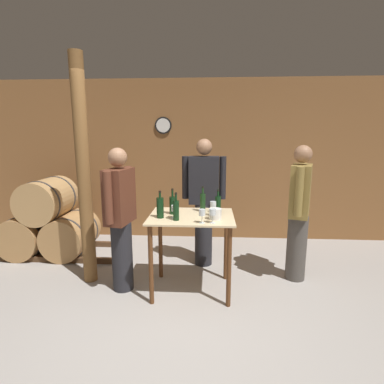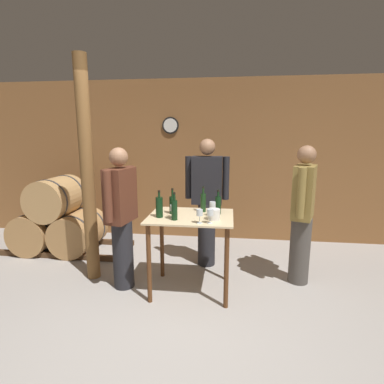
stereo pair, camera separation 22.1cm
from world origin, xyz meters
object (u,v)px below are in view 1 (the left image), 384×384
wine_bottle_right (203,202)px  wine_glass_near_center (202,213)px  wine_bottle_far_right (218,204)px  person_visitor_bearded (299,211)px  wine_bottle_left (173,205)px  wine_glass_near_right (213,213)px  wine_glass_far_side (213,205)px  wooden_post (84,173)px  wine_bottle_center (176,209)px  wine_bottle_far_left (160,207)px  person_host (204,200)px  ice_bucket (215,214)px  person_visitor_with_scarf (120,217)px  wine_glass_near_left (174,209)px

wine_bottle_right → wine_glass_near_center: (0.01, -0.47, -0.01)m
wine_bottle_far_right → person_visitor_bearded: (0.99, 0.26, -0.13)m
wine_bottle_left → person_visitor_bearded: person_visitor_bearded is taller
wine_glass_near_right → wine_glass_far_side: 0.28m
wooden_post → wine_bottle_center: wooden_post is taller
wine_bottle_right → person_visitor_bearded: 1.19m
wine_bottle_far_left → wine_bottle_far_right: (0.63, 0.22, -0.01)m
wine_bottle_left → person_visitor_bearded: size_ratio=0.18×
person_host → person_visitor_bearded: person_host is taller
wine_bottle_right → ice_bucket: size_ratio=2.24×
wine_bottle_far_left → person_visitor_with_scarf: 0.51m
wine_bottle_center → wine_glass_far_side: (0.39, 0.20, 0.00)m
person_visitor_bearded → ice_bucket: bearing=-153.8°
wine_bottle_right → person_visitor_with_scarf: size_ratio=0.18×
person_host → person_visitor_bearded: size_ratio=1.04×
wooden_post → person_host: 1.57m
wine_glass_near_center → wooden_post: bearing=162.3°
wine_bottle_right → wooden_post: bearing=-179.3°
wooden_post → wine_glass_near_center: (1.41, -0.45, -0.34)m
wine_glass_near_left → wine_glass_near_right: wine_glass_near_right is taller
wine_bottle_far_right → person_visitor_with_scarf: bearing=-173.5°
wine_bottle_right → person_host: (0.00, 0.55, -0.10)m
wine_bottle_far_right → wine_glass_far_side: bearing=-118.9°
wine_glass_near_left → wine_glass_near_right: size_ratio=0.96×
wine_glass_near_left → person_visitor_bearded: person_visitor_bearded is taller
wine_bottle_far_right → person_visitor_with_scarf: (-1.11, -0.13, -0.14)m
person_host → wine_bottle_left: bearing=-116.5°
ice_bucket → wine_bottle_far_right: bearing=82.1°
wooden_post → person_visitor_with_scarf: size_ratio=1.63×
wine_bottle_far_left → ice_bucket: (0.60, -0.02, -0.06)m
wooden_post → wine_bottle_left: size_ratio=9.16×
wine_glass_near_left → wooden_post: bearing=166.1°
wine_glass_far_side → wine_bottle_right: bearing=124.3°
ice_bucket → person_visitor_with_scarf: size_ratio=0.08×
wooden_post → person_visitor_with_scarf: 0.69m
wine_glass_near_left → wine_glass_near_right: bearing=-21.9°
wine_bottle_left → wine_bottle_center: wine_bottle_center is taller
wine_glass_near_center → person_visitor_with_scarf: 0.98m
wooden_post → wine_bottle_center: 1.23m
wooden_post → wine_glass_far_side: bearing=-6.0°
ice_bucket → wine_glass_near_left: bearing=176.0°
wine_bottle_left → wine_glass_near_left: wine_bottle_left is taller
wooden_post → wine_bottle_far_right: bearing=-2.1°
wine_glass_near_left → person_visitor_bearded: bearing=17.8°
person_visitor_bearded → wine_glass_near_left: bearing=-162.2°
wine_glass_near_left → wine_glass_far_side: 0.44m
ice_bucket → person_host: bearing=99.3°
wine_glass_near_center → person_visitor_bearded: size_ratio=0.09×
wine_glass_near_right → person_visitor_with_scarf: size_ratio=0.09×
wine_bottle_far_left → wine_glass_near_right: wine_bottle_far_left is taller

